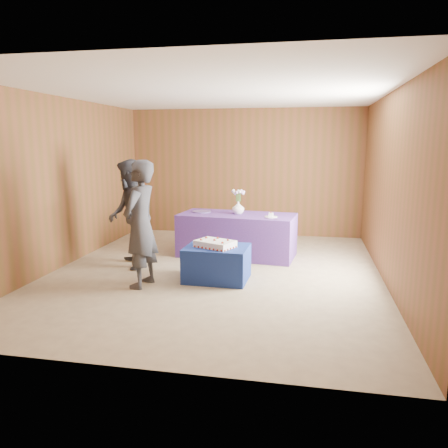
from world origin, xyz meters
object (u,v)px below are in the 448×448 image
(serving_table, at_px, (237,235))
(guest_left, at_px, (140,224))
(cake_table, at_px, (217,263))
(sheet_cake, at_px, (215,244))
(guest_right, at_px, (130,214))
(vase, at_px, (238,208))

(serving_table, height_order, guest_left, guest_left)
(cake_table, relative_size, serving_table, 0.45)
(cake_table, relative_size, guest_left, 0.51)
(cake_table, relative_size, sheet_cake, 1.37)
(sheet_cake, height_order, guest_left, guest_left)
(serving_table, relative_size, sheet_cake, 3.05)
(guest_right, bearing_deg, sheet_cake, 44.80)
(guest_right, bearing_deg, guest_left, 1.56)
(sheet_cake, relative_size, guest_left, 0.37)
(sheet_cake, relative_size, vase, 2.94)
(serving_table, distance_m, guest_right, 1.93)
(guest_right, bearing_deg, serving_table, 94.67)
(serving_table, height_order, sheet_cake, serving_table)
(vase, distance_m, guest_left, 2.19)
(guest_right, bearing_deg, vase, 95.05)
(vase, bearing_deg, guest_left, -118.57)
(serving_table, relative_size, vase, 8.98)
(cake_table, height_order, sheet_cake, sheet_cake)
(cake_table, bearing_deg, guest_right, 167.08)
(guest_left, height_order, guest_right, guest_left)
(sheet_cake, height_order, vase, vase)
(sheet_cake, bearing_deg, serving_table, 110.28)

